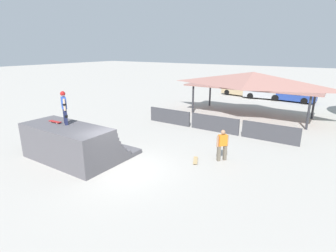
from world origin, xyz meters
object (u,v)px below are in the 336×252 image
Objects in this scene: parked_car_tan at (240,90)px; parked_car_blue at (292,96)px; skater_on_deck at (64,105)px; bystander_walking at (222,144)px; parked_car_silver at (264,93)px; skateboard_on_deck at (55,122)px; skateboard_on_ground at (195,160)px.

parked_car_blue is (5.70, -0.53, 0.00)m from parked_car_tan.
skater_on_deck reaches higher than parked_car_blue.
bystander_walking is 19.50m from parked_car_tan.
bystander_walking is 18.43m from parked_car_silver.
parked_car_silver is (4.60, 22.27, -1.21)m from skateboard_on_deck.
skateboard_on_deck is 0.19× the size of parked_car_silver.
skater_on_deck is at bearing -20.82° from bystander_walking.
bystander_walking is at bearing 28.38° from skateboard_on_deck.
parked_car_silver is at bearing 110.26° from skater_on_deck.
skateboard_on_deck is 22.85m from parked_car_tan.
bystander_walking reaches higher than parked_car_tan.
parked_car_blue is (0.28, 18.20, -0.27)m from bystander_walking.
bystander_walking is (7.17, 4.02, -0.94)m from skateboard_on_deck.
skateboard_on_ground is (-1.01, -0.81, -0.81)m from bystander_walking.
skateboard_on_deck is (-0.63, -0.15, -0.87)m from skater_on_deck.
parked_car_silver is (-2.57, 18.25, -0.27)m from bystander_walking.
bystander_walking is 1.84× the size of skateboard_on_ground.
parked_car_blue is at bearing -142.27° from bystander_walking.
parked_car_silver is (-1.56, 19.05, 0.54)m from skateboard_on_ground.
bystander_walking is 18.21m from parked_car_blue.
parked_car_tan is 0.92× the size of parked_car_blue.
skateboard_on_deck is 0.97× the size of skateboard_on_ground.
parked_car_tan is at bearing 166.10° from parked_car_silver.
bystander_walking is at bearing -85.60° from parked_car_blue.
skater_on_deck is at bearing 12.96° from skateboard_on_deck.
parked_car_silver is at bearing -20.78° from skateboard_on_ground.
skater_on_deck reaches higher than skateboard_on_ground.
parked_car_blue is (6.83, 22.07, -2.08)m from skater_on_deck.
skateboard_on_deck is at bearing 92.10° from skateboard_on_ground.
parked_car_tan is at bearing -12.73° from skateboard_on_ground.
skateboard_on_ground is at bearing -66.09° from parked_car_tan.
skater_on_deck is 22.72m from parked_car_tan.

